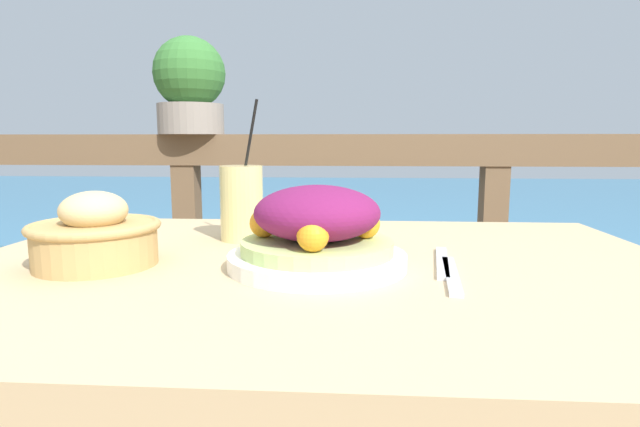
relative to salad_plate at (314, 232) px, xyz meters
The scene contains 9 objects.
patio_table 0.17m from the salad_plate, 81.55° to the left, with size 1.05×0.75×0.77m.
railing_fence 0.81m from the salad_plate, 89.67° to the left, with size 2.80×0.08×0.97m.
sea_backdrop 3.35m from the salad_plate, 89.92° to the left, with size 12.00×4.00×0.51m.
salad_plate is the anchor object (origin of this frame).
drink_glass 0.23m from the salad_plate, 127.58° to the left, with size 0.07×0.07×0.24m.
bread_basket 0.30m from the salad_plate, behind, with size 0.18×0.18×0.10m.
potted_plant 0.95m from the salad_plate, 118.10° to the left, with size 0.21×0.21×0.28m.
fork 0.19m from the salad_plate, ahead, with size 0.04×0.18×0.00m.
knife 0.19m from the salad_plate, 11.68° to the right, with size 0.04×0.18×0.00m.
Camera 1 is at (0.05, -0.70, 0.95)m, focal length 28.00 mm.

